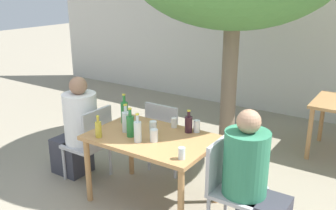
# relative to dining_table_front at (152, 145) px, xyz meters

# --- Properties ---
(ground_plane) EXTENTS (30.00, 30.00, 0.00)m
(ground_plane) POSITION_rel_dining_table_front_xyz_m (0.00, 0.00, -0.66)
(ground_plane) COLOR gray
(cafe_building_wall) EXTENTS (10.00, 0.08, 2.80)m
(cafe_building_wall) POSITION_rel_dining_table_front_xyz_m (0.00, 3.58, 0.74)
(cafe_building_wall) COLOR beige
(cafe_building_wall) RESTS_ON ground_plane
(dining_table_front) EXTENTS (1.26, 0.83, 0.75)m
(dining_table_front) POSITION_rel_dining_table_front_xyz_m (0.00, 0.00, 0.00)
(dining_table_front) COLOR #B27F4C
(dining_table_front) RESTS_ON ground_plane
(patio_chair_0) EXTENTS (0.44, 0.44, 0.89)m
(patio_chair_0) POSITION_rel_dining_table_front_xyz_m (-0.86, 0.00, -0.16)
(patio_chair_0) COLOR #B2B2B7
(patio_chair_0) RESTS_ON ground_plane
(patio_chair_1) EXTENTS (0.44, 0.44, 0.89)m
(patio_chair_1) POSITION_rel_dining_table_front_xyz_m (0.86, 0.00, -0.16)
(patio_chair_1) COLOR #B2B2B7
(patio_chair_1) RESTS_ON ground_plane
(patio_chair_2) EXTENTS (0.44, 0.44, 0.89)m
(patio_chair_2) POSITION_rel_dining_table_front_xyz_m (-0.25, 0.65, -0.16)
(patio_chair_2) COLOR #B2B2B7
(patio_chair_2) RESTS_ON ground_plane
(person_seated_0) EXTENTS (0.59, 0.39, 1.23)m
(person_seated_0) POSITION_rel_dining_table_front_xyz_m (-1.09, -0.00, -0.10)
(person_seated_0) COLOR #383842
(person_seated_0) RESTS_ON ground_plane
(person_seated_1) EXTENTS (0.60, 0.40, 1.22)m
(person_seated_1) POSITION_rel_dining_table_front_xyz_m (1.09, -0.00, -0.10)
(person_seated_1) COLOR #383842
(person_seated_1) RESTS_ON ground_plane
(oil_cruet_0) EXTENTS (0.06, 0.06, 0.23)m
(oil_cruet_0) POSITION_rel_dining_table_front_xyz_m (-0.43, -0.31, 0.18)
(oil_cruet_0) COLOR gold
(oil_cruet_0) RESTS_ON dining_table_front
(green_bottle_1) EXTENTS (0.08, 0.08, 0.30)m
(green_bottle_1) POSITION_rel_dining_table_front_xyz_m (-0.17, -0.12, 0.21)
(green_bottle_1) COLOR #287A38
(green_bottle_1) RESTS_ON dining_table_front
(water_bottle_2) EXTENTS (0.08, 0.08, 0.30)m
(water_bottle_2) POSITION_rel_dining_table_front_xyz_m (-0.29, -0.04, 0.21)
(water_bottle_2) COLOR silver
(water_bottle_2) RESTS_ON dining_table_front
(wine_bottle_3) EXTENTS (0.08, 0.08, 0.24)m
(wine_bottle_3) POSITION_rel_dining_table_front_xyz_m (0.26, 0.30, 0.19)
(wine_bottle_3) COLOR #331923
(wine_bottle_3) RESTS_ON dining_table_front
(water_bottle_4) EXTENTS (0.07, 0.07, 0.29)m
(water_bottle_4) POSITION_rel_dining_table_front_xyz_m (-0.03, -0.19, 0.21)
(water_bottle_4) COLOR silver
(water_bottle_4) RESTS_ON dining_table_front
(green_bottle_5) EXTENTS (0.08, 0.08, 0.33)m
(green_bottle_5) POSITION_rel_dining_table_front_xyz_m (-0.47, 0.15, 0.22)
(green_bottle_5) COLOR #287A38
(green_bottle_5) RESTS_ON dining_table_front
(drinking_glass_0) EXTENTS (0.06, 0.06, 0.11)m
(drinking_glass_0) POSITION_rel_dining_table_front_xyz_m (0.52, -0.27, 0.15)
(drinking_glass_0) COLOR silver
(drinking_glass_0) RESTS_ON dining_table_front
(drinking_glass_1) EXTENTS (0.07, 0.07, 0.13)m
(drinking_glass_1) POSITION_rel_dining_table_front_xyz_m (0.32, 0.35, 0.16)
(drinking_glass_1) COLOR white
(drinking_glass_1) RESTS_ON dining_table_front
(drinking_glass_2) EXTENTS (0.08, 0.08, 0.12)m
(drinking_glass_2) POSITION_rel_dining_table_front_xyz_m (0.09, -0.09, 0.16)
(drinking_glass_2) COLOR white
(drinking_glass_2) RESTS_ON dining_table_front
(drinking_glass_3) EXTENTS (0.08, 0.08, 0.13)m
(drinking_glass_3) POSITION_rel_dining_table_front_xyz_m (-0.04, 0.08, 0.16)
(drinking_glass_3) COLOR white
(drinking_glass_3) RESTS_ON dining_table_front
(drinking_glass_4) EXTENTS (0.06, 0.06, 0.11)m
(drinking_glass_4) POSITION_rel_dining_table_front_xyz_m (0.06, 0.33, 0.15)
(drinking_glass_4) COLOR silver
(drinking_glass_4) RESTS_ON dining_table_front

